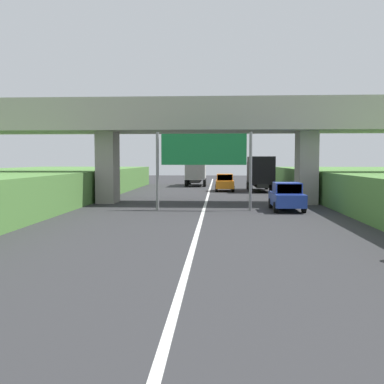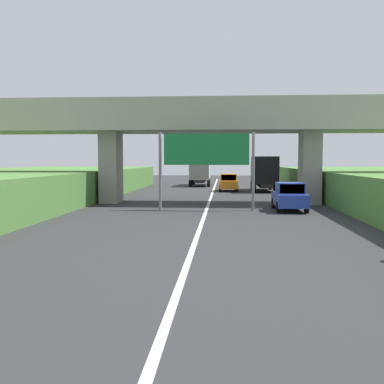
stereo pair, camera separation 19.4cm
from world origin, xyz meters
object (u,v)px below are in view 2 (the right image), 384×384
truck_yellow (200,170)px  car_blue (289,197)px  overhead_highway_sign (206,154)px  car_orange (229,183)px  truck_black (264,172)px

truck_yellow → car_blue: 28.19m
overhead_highway_sign → truck_yellow: overhead_highway_sign is taller
overhead_highway_sign → car_orange: 18.08m
overhead_highway_sign → truck_black: size_ratio=0.81×
truck_black → car_orange: bearing=-174.4°
car_blue → truck_yellow: bearing=104.1°
truck_yellow → truck_black: bearing=-53.8°
overhead_highway_sign → car_blue: bearing=1.7°
truck_black → overhead_highway_sign: bearing=-105.5°
overhead_highway_sign → car_blue: (5.07, 0.15, -2.62)m
truck_yellow → car_orange: (3.31, -9.65, -1.08)m
car_orange → car_blue: same height
overhead_highway_sign → car_orange: (1.54, 17.82, -2.62)m
overhead_highway_sign → truck_black: bearing=74.5°
truck_black → car_blue: bearing=-89.9°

